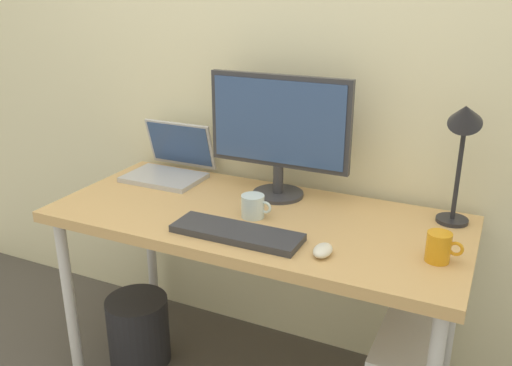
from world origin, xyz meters
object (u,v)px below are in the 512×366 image
at_px(wastebasket, 139,330).
at_px(coffee_mug, 439,247).
at_px(laptop, 171,163).
at_px(mouse, 323,250).
at_px(monitor, 279,129).
at_px(desk, 256,231).
at_px(keyboard, 237,233).
at_px(desk_lamp, 463,135).
at_px(glass_cup, 252,206).

bearing_deg(wastebasket, coffee_mug, -0.42).
bearing_deg(coffee_mug, laptop, 165.25).
bearing_deg(mouse, monitor, 128.73).
distance_m(laptop, wastebasket, 0.73).
xyz_separation_m(monitor, mouse, (0.32, -0.40, -0.25)).
bearing_deg(desk, wastebasket, -171.67).
distance_m(laptop, keyboard, 0.67).
xyz_separation_m(monitor, coffee_mug, (0.64, -0.28, -0.22)).
bearing_deg(wastebasket, laptop, 87.88).
height_order(laptop, desk_lamp, desk_lamp).
bearing_deg(desk, keyboard, -84.01).
bearing_deg(monitor, desk_lamp, 0.07).
height_order(desk, desk_lamp, desk_lamp).
distance_m(monitor, mouse, 0.57).
bearing_deg(laptop, wastebasket, -92.12).
height_order(laptop, coffee_mug, laptop).
bearing_deg(mouse, coffee_mug, 19.34).
distance_m(monitor, keyboard, 0.47).
bearing_deg(laptop, mouse, -26.72).
bearing_deg(keyboard, desk_lamp, 31.94).
bearing_deg(coffee_mug, monitor, 156.16).
xyz_separation_m(desk_lamp, wastebasket, (-1.17, -0.28, -0.93)).
height_order(coffee_mug, wastebasket, coffee_mug).
bearing_deg(keyboard, mouse, -1.24).
relative_size(laptop, mouse, 3.56).
xyz_separation_m(desk, mouse, (0.32, -0.20, 0.08)).
height_order(monitor, mouse, monitor).
xyz_separation_m(monitor, wastebasket, (-0.52, -0.28, -0.88)).
bearing_deg(laptop, glass_cup, -25.88).
relative_size(desk, mouse, 16.64).
bearing_deg(keyboard, wastebasket, 167.91).
bearing_deg(monitor, coffee_mug, -23.84).
height_order(keyboard, coffee_mug, coffee_mug).
height_order(monitor, wastebasket, monitor).
bearing_deg(keyboard, monitor, 92.75).
xyz_separation_m(mouse, wastebasket, (-0.84, 0.12, -0.62)).
relative_size(monitor, coffee_mug, 5.12).
xyz_separation_m(monitor, desk_lamp, (0.65, 0.00, 0.05)).
xyz_separation_m(desk, desk_lamp, (0.65, 0.20, 0.39)).
height_order(desk_lamp, glass_cup, desk_lamp).
distance_m(desk, laptop, 0.57).
xyz_separation_m(monitor, laptop, (-0.51, 0.02, -0.21)).
relative_size(laptop, glass_cup, 2.72).
bearing_deg(wastebasket, monitor, 27.87).
distance_m(desk_lamp, coffee_mug, 0.40).
height_order(monitor, coffee_mug, monitor).
relative_size(desk, glass_cup, 12.71).
height_order(glass_cup, wastebasket, glass_cup).
relative_size(monitor, desk_lamp, 1.22).
bearing_deg(glass_cup, keyboard, -82.13).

